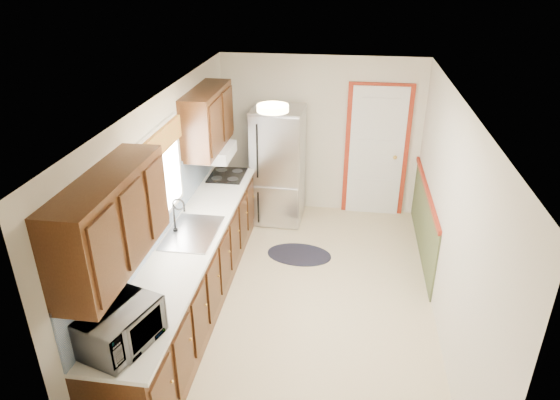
% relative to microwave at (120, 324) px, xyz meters
% --- Properties ---
extents(room_shell, '(3.20, 5.20, 2.52)m').
position_rel_microwave_xyz_m(room_shell, '(1.20, 1.95, 0.06)').
color(room_shell, beige).
rests_on(room_shell, ground).
extents(kitchen_run, '(0.63, 4.00, 2.20)m').
position_rel_microwave_xyz_m(kitchen_run, '(-0.04, 1.66, -0.33)').
color(kitchen_run, '#3A1D0D').
rests_on(kitchen_run, ground).
extents(back_wall_trim, '(1.12, 2.30, 2.08)m').
position_rel_microwave_xyz_m(back_wall_trim, '(2.19, 4.16, -0.25)').
color(back_wall_trim, maroon).
rests_on(back_wall_trim, ground).
extents(ceiling_fixture, '(0.30, 0.30, 0.06)m').
position_rel_microwave_xyz_m(ceiling_fixture, '(0.90, 1.75, 1.22)').
color(ceiling_fixture, '#FFD88C').
rests_on(ceiling_fixture, room_shell).
extents(microwave, '(0.49, 0.67, 0.41)m').
position_rel_microwave_xyz_m(microwave, '(0.00, 0.00, 0.00)').
color(microwave, white).
rests_on(microwave, kitchen_run).
extents(refrigerator, '(0.74, 0.74, 1.73)m').
position_rel_microwave_xyz_m(refrigerator, '(0.62, 3.99, -0.28)').
color(refrigerator, '#B7B7BC').
rests_on(refrigerator, ground).
extents(rug, '(0.91, 0.63, 0.01)m').
position_rel_microwave_xyz_m(rug, '(1.06, 2.96, -1.14)').
color(rug, black).
rests_on(rug, ground).
extents(cooktop, '(0.46, 0.56, 0.02)m').
position_rel_microwave_xyz_m(cooktop, '(0.01, 3.35, -0.19)').
color(cooktop, black).
rests_on(cooktop, kitchen_run).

